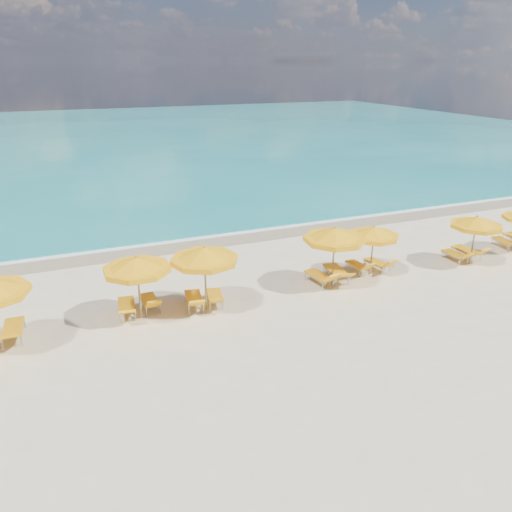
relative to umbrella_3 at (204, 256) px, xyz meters
name	(u,v)px	position (x,y,z in m)	size (l,w,h in m)	color
ground_plane	(270,297)	(2.64, 0.02, -2.16)	(120.00, 120.00, 0.00)	beige
ocean	(112,137)	(2.64, 48.02, -2.16)	(120.00, 80.00, 0.30)	#167F7D
wet_sand_band	(213,239)	(2.64, 7.42, -2.16)	(120.00, 2.60, 0.01)	tan
foam_line	(209,235)	(2.64, 8.22, -2.16)	(120.00, 1.20, 0.03)	white
whitecap_near	(80,205)	(-3.36, 17.02, -2.16)	(14.00, 0.36, 0.05)	white
whitecap_far	(243,169)	(10.64, 24.02, -2.16)	(18.00, 0.30, 0.05)	white
umbrella_2	(137,265)	(-2.39, 0.20, -0.08)	(3.14, 3.14, 2.44)	#A18850
umbrella_3	(204,256)	(0.00, 0.00, 0.00)	(2.72, 2.72, 2.53)	#A18850
umbrella_4	(335,235)	(5.45, 0.07, 0.04)	(3.18, 3.18, 2.58)	#A18850
umbrella_5	(374,233)	(7.64, 0.50, -0.28)	(2.79, 2.79, 2.21)	#A18850
umbrella_6	(476,223)	(12.54, -0.28, -0.18)	(3.01, 3.01, 2.33)	#A18850
lounger_1_right	(14,333)	(-6.60, 0.35, -1.93)	(0.73, 1.98, 0.77)	#A5A8AD
lounger_2_left	(127,310)	(-2.83, 0.64, -1.94)	(0.79, 1.90, 0.75)	#A5A8AD
lounger_2_right	(150,304)	(-1.96, 0.79, -1.95)	(0.61, 1.66, 0.79)	#A5A8AD
lounger_3_left	(194,302)	(-0.38, 0.31, -1.94)	(0.85, 1.87, 0.80)	#A5A8AD
lounger_3_right	(215,299)	(0.43, 0.26, -1.96)	(0.86, 1.72, 0.70)	#A5A8AD
lounger_4_left	(320,279)	(5.03, 0.35, -1.93)	(0.85, 1.85, 0.86)	#A5A8AD
lounger_4_right	(336,275)	(5.90, 0.48, -1.92)	(0.94, 2.09, 0.81)	#A5A8AD
lounger_5_left	(358,268)	(7.20, 0.82, -1.96)	(0.57, 1.56, 0.75)	#A5A8AD
lounger_5_right	(378,266)	(8.18, 0.72, -1.96)	(0.77, 1.65, 0.78)	#A5A8AD
lounger_6_left	(455,257)	(12.14, 0.22, -1.95)	(0.62, 1.63, 0.79)	#A5A8AD
lounger_6_right	(467,254)	(12.90, 0.31, -1.93)	(0.67, 1.86, 0.85)	#A5A8AD
lounger_7_left	(504,244)	(15.71, 0.71, -1.96)	(0.74, 1.76, 0.66)	#A5A8AD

